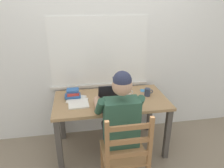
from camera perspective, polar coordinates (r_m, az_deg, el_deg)
name	(u,v)px	position (r m, az deg, el deg)	size (l,w,h in m)	color
ground_plane	(111,146)	(2.93, -0.26, -16.73)	(8.00, 8.00, 0.00)	gray
back_wall	(105,44)	(2.77, -1.88, 10.78)	(6.00, 0.08, 2.60)	silver
desk	(111,106)	(2.59, -0.28, -6.08)	(1.37, 0.71, 0.71)	#9E7A51
seated_person	(119,119)	(2.19, 1.98, -9.63)	(0.50, 0.60, 1.25)	#2D5642
wooden_chair	(125,155)	(2.10, 3.54, -18.81)	(0.42, 0.42, 0.95)	olive
laptop	(114,101)	(2.40, 0.44, -4.57)	(0.33, 0.33, 0.22)	#232328
computer_mouse	(135,104)	(2.42, 6.40, -5.39)	(0.06, 0.10, 0.03)	#232328
coffee_mug_white	(127,93)	(2.61, 4.19, -2.45)	(0.12, 0.08, 0.09)	white
coffee_mug_dark	(148,92)	(2.65, 9.70, -2.20)	(0.11, 0.07, 0.10)	#2D384C
coffee_mug_spare	(115,90)	(2.68, 0.77, -1.68)	(0.12, 0.08, 0.09)	white
book_stack_main	(73,94)	(2.59, -10.65, -2.71)	(0.19, 0.14, 0.11)	#38844C
paper_pile_near_laptop	(77,99)	(2.58, -9.64, -3.98)	(0.18, 0.20, 0.02)	silver
paper_pile_back_corner	(79,104)	(2.44, -9.13, -5.53)	(0.23, 0.20, 0.02)	silver
paper_pile_side	(77,101)	(2.53, -9.49, -4.49)	(0.24, 0.15, 0.01)	silver
landscape_photo_print	(145,91)	(2.81, 9.08, -1.79)	(0.13, 0.09, 0.00)	teal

